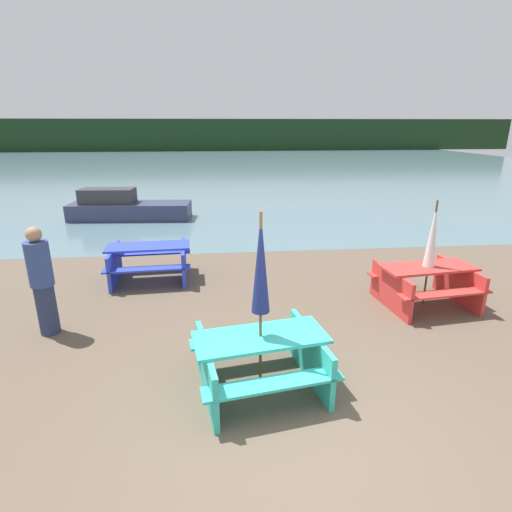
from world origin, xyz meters
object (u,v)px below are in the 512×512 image
(picnic_table_teal, at_px, (260,357))
(picnic_table_red, at_px, (426,281))
(umbrella_navy, at_px, (261,265))
(person, at_px, (42,282))
(boat, at_px, (126,208))
(umbrella_white, at_px, (433,236))
(picnic_table_blue, at_px, (149,259))

(picnic_table_teal, relative_size, picnic_table_red, 1.01)
(umbrella_navy, xyz_separation_m, person, (-3.29, 1.78, -0.79))
(umbrella_navy, distance_m, person, 3.82)
(picnic_table_red, bearing_deg, boat, 131.74)
(umbrella_white, distance_m, boat, 10.80)
(umbrella_white, relative_size, umbrella_navy, 0.86)
(picnic_table_teal, xyz_separation_m, boat, (-3.79, 10.24, -0.04))
(picnic_table_blue, height_order, boat, boat)
(picnic_table_teal, xyz_separation_m, umbrella_navy, (-0.00, 0.00, 1.24))
(picnic_table_teal, distance_m, boat, 10.92)
(picnic_table_blue, distance_m, umbrella_white, 5.75)
(picnic_table_red, distance_m, person, 6.69)
(boat, bearing_deg, umbrella_white, -44.47)
(picnic_table_red, relative_size, boat, 0.43)
(picnic_table_teal, bearing_deg, boat, 110.29)
(umbrella_navy, bearing_deg, boat, 110.29)
(umbrella_white, height_order, person, umbrella_white)
(picnic_table_teal, relative_size, umbrella_white, 0.93)
(picnic_table_teal, relative_size, picnic_table_blue, 1.02)
(picnic_table_blue, distance_m, person, 2.64)
(picnic_table_red, relative_size, person, 1.03)
(person, bearing_deg, boat, 93.35)
(picnic_table_teal, xyz_separation_m, person, (-3.29, 1.78, 0.45))
(umbrella_navy, bearing_deg, picnic_table_red, 33.30)
(picnic_table_teal, height_order, picnic_table_red, picnic_table_red)
(umbrella_white, bearing_deg, boat, 131.74)
(boat, bearing_deg, picnic_table_teal, -65.92)
(picnic_table_teal, xyz_separation_m, picnic_table_red, (3.37, 2.22, 0.01))
(picnic_table_blue, bearing_deg, person, -119.66)
(picnic_table_teal, distance_m, picnic_table_blue, 4.51)
(picnic_table_teal, height_order, boat, boat)
(picnic_table_red, relative_size, umbrella_navy, 0.80)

